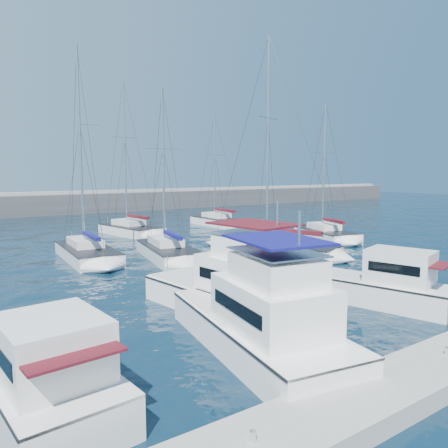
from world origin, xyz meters
TOP-DOWN VIEW (x-y plane):
  - ground at (0.00, 0.00)m, footprint 220.00×220.00m
  - breakwater at (0.00, 52.00)m, footprint 160.00×6.00m
  - dock at (0.00, -11.00)m, footprint 40.00×2.20m
  - dock_cleat_near_port at (-8.00, -11.00)m, footprint 0.16×0.16m
  - dock_cleat_centre at (0.00, -11.00)m, footprint 0.16×0.16m
  - motor_yacht_port_outer at (-11.17, -6.22)m, footprint 3.37×6.13m
  - motor_yacht_port_inner at (-3.97, -6.48)m, footprint 4.80×9.48m
  - motor_yacht_stbd_inner at (-2.13, -2.61)m, footprint 4.67×9.69m
  - motor_yacht_stbd_outer at (4.64, -5.58)m, footprint 4.02×6.67m
  - sailboat_mid_b at (-3.86, 13.87)m, footprint 3.63×8.77m
  - sailboat_mid_c at (1.25, 10.92)m, footprint 4.46×8.57m
  - sailboat_mid_d at (9.03, 7.45)m, footprint 6.14×10.12m
  - sailboat_mid_e at (17.89, 10.37)m, footprint 4.99×7.90m
  - sailboat_back_b at (3.87, 24.12)m, footprint 4.47×8.36m
  - sailboat_back_c at (15.52, 25.26)m, footprint 3.19×8.25m

SIDE VIEW (x-z plane):
  - ground at x=0.00m, z-range 0.00..0.00m
  - dock at x=0.00m, z-range 0.00..0.60m
  - sailboat_mid_c at x=1.25m, z-range -6.01..7.02m
  - sailboat_back_c at x=15.52m, z-range -6.24..7.26m
  - sailboat_mid_e at x=17.89m, z-range -6.07..7.10m
  - sailboat_mid_d at x=9.03m, z-range -7.98..9.05m
  - sailboat_mid_b at x=-3.86m, z-range -7.42..8.48m
  - sailboat_back_b at x=3.87m, z-range -7.44..8.51m
  - dock_cleat_near_port at x=-8.00m, z-range 0.60..0.85m
  - dock_cleat_centre at x=0.00m, z-range 0.60..0.85m
  - motor_yacht_stbd_outer at x=4.64m, z-range -0.66..2.54m
  - motor_yacht_port_outer at x=-11.17m, z-range -0.66..2.54m
  - breakwater at x=0.00m, z-range -1.17..3.28m
  - motor_yacht_port_inner at x=-3.97m, z-range -1.21..3.48m
  - motor_yacht_stbd_inner at x=-2.13m, z-range -1.21..3.48m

